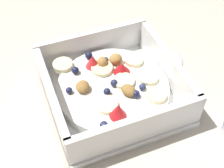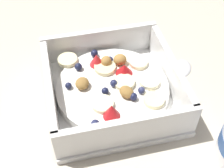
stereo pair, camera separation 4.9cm
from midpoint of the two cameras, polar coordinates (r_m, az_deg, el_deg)
The scene contains 3 objects.
ground_plane at distance 0.50m, azimuth 1.24°, elevation -3.02°, with size 2.40×2.40×0.00m, color beige.
fruit_bowl at distance 0.49m, azimuth 2.83°, elevation -0.81°, with size 0.20×0.20×0.06m.
spoon at distance 0.55m, azimuth 14.96°, elevation 1.17°, with size 0.11×0.16×0.01m.
Camera 2 is at (0.06, 0.32, 0.39)m, focal length 49.10 mm.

